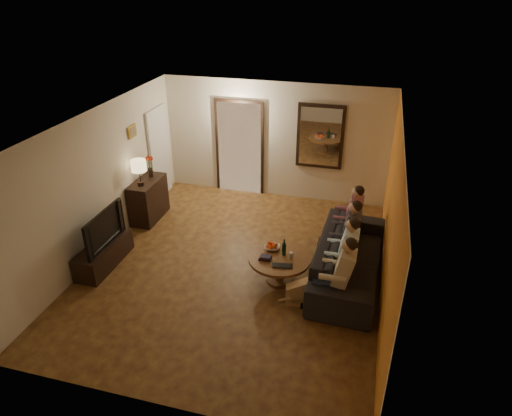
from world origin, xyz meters
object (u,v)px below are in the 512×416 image
(wine_bottle, at_px, (284,247))
(table_lamp, at_px, (139,173))
(sofa, at_px, (349,258))
(dog, at_px, (302,289))
(person_a, at_px, (339,278))
(person_d, at_px, (349,220))
(bowl, at_px, (272,247))
(person_c, at_px, (346,237))
(coffee_table, at_px, (279,269))
(laptop, at_px, (282,267))
(person_b, at_px, (343,256))
(dresser, at_px, (149,200))
(tv_stand, at_px, (104,254))
(tv, at_px, (99,228))

(wine_bottle, bearing_deg, table_lamp, 160.78)
(sofa, relative_size, dog, 4.63)
(table_lamp, distance_m, person_a, 4.46)
(person_d, bearing_deg, bowl, -137.89)
(person_a, distance_m, wine_bottle, 1.13)
(table_lamp, distance_m, person_c, 4.16)
(sofa, xyz_separation_m, person_a, (-0.10, -0.90, 0.22))
(table_lamp, relative_size, sofa, 0.21)
(coffee_table, height_order, bowl, bowl)
(person_d, xyz_separation_m, bowl, (-1.19, -1.07, -0.12))
(laptop, bearing_deg, person_b, 13.68)
(dresser, relative_size, sofa, 0.37)
(coffee_table, relative_size, laptop, 3.11)
(sofa, relative_size, coffee_table, 2.53)
(tv_stand, bearing_deg, dog, -2.44)
(person_c, height_order, wine_bottle, person_c)
(dresser, distance_m, person_b, 4.30)
(dresser, height_order, table_lamp, table_lamp)
(person_c, bearing_deg, bowl, -158.25)
(coffee_table, height_order, wine_bottle, wine_bottle)
(table_lamp, bearing_deg, person_a, -22.54)
(sofa, xyz_separation_m, laptop, (-1.01, -0.67, 0.08))
(person_d, height_order, laptop, person_d)
(person_c, bearing_deg, laptop, -132.99)
(sofa, height_order, wine_bottle, wine_bottle)
(person_c, relative_size, dog, 2.14)
(person_d, relative_size, dog, 2.14)
(table_lamp, distance_m, person_b, 4.27)
(tv_stand, xyz_separation_m, bowl, (2.90, 0.57, 0.27))
(sofa, bearing_deg, wine_bottle, 107.92)
(sofa, xyz_separation_m, bowl, (-1.29, -0.17, 0.10))
(tv, relative_size, laptop, 3.41)
(sofa, bearing_deg, coffee_table, 111.96)
(tv_stand, relative_size, bowl, 4.92)
(person_b, height_order, coffee_table, person_b)
(sofa, height_order, dog, sofa)
(tv_stand, height_order, person_d, person_d)
(table_lamp, height_order, person_b, table_lamp)
(sofa, height_order, person_a, person_a)
(table_lamp, distance_m, dog, 4.03)
(tv_stand, bearing_deg, person_b, 6.22)
(person_c, distance_m, wine_bottle, 1.13)
(tv_stand, height_order, coffee_table, coffee_table)
(bowl, xyz_separation_m, wine_bottle, (0.23, -0.12, 0.12))
(sofa, distance_m, wine_bottle, 1.12)
(person_d, xyz_separation_m, wine_bottle, (-0.96, -1.19, 0.01))
(sofa, distance_m, coffee_table, 1.19)
(person_b, relative_size, wine_bottle, 3.87)
(person_d, bearing_deg, tv_stand, -158.09)
(tv, bearing_deg, table_lamp, 0.00)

